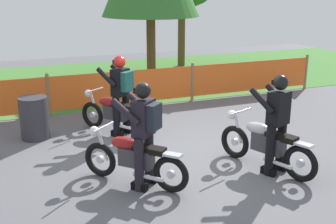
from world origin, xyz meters
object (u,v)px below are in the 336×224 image
object	(u,v)px
rider_third	(144,130)
spare_drum	(34,118)
rider_lead	(121,91)
motorcycle_trailing	(265,144)
motorcycle_lead	(114,114)
rider_trailing	(277,121)
motorcycle_third	(133,159)

from	to	relation	value
rider_third	spare_drum	world-z (taller)	rider_third
rider_lead	rider_third	xyz separation A→B (m)	(-0.33, -2.48, 0.00)
rider_lead	motorcycle_trailing	bearing A→B (deg)	179.74
motorcycle_lead	spare_drum	bearing A→B (deg)	44.96
motorcycle_lead	rider_trailing	bearing A→B (deg)	179.08
motorcycle_trailing	motorcycle_third	xyz separation A→B (m)	(-2.28, 0.27, -0.01)
rider_lead	motorcycle_lead	bearing A→B (deg)	0.51
motorcycle_third	motorcycle_lead	bearing A→B (deg)	-50.09
rider_lead	spare_drum	distance (m)	1.86
motorcycle_trailing	spare_drum	distance (m)	4.68
motorcycle_third	rider_lead	world-z (taller)	rider_lead
motorcycle_lead	spare_drum	world-z (taller)	motorcycle_lead
rider_lead	rider_trailing	world-z (taller)	same
motorcycle_lead	spare_drum	size ratio (longest dim) A/B	1.81
rider_trailing	rider_lead	bearing A→B (deg)	13.28
motorcycle_trailing	spare_drum	world-z (taller)	motorcycle_trailing
motorcycle_trailing	motorcycle_third	bearing A→B (deg)	62.23
motorcycle_lead	rider_trailing	distance (m)	3.59
rider_lead	motorcycle_third	bearing A→B (deg)	133.44
rider_lead	rider_third	distance (m)	2.50
motorcycle_lead	motorcycle_third	bearing A→B (deg)	136.86
motorcycle_third	rider_lead	size ratio (longest dim) A/B	0.87
rider_third	motorcycle_trailing	bearing A→B (deg)	-135.44
motorcycle_third	rider_lead	distance (m)	2.43
motorcycle_trailing	motorcycle_lead	bearing A→B (deg)	14.08
motorcycle_lead	motorcycle_trailing	size ratio (longest dim) A/B	0.86
motorcycle_trailing	motorcycle_third	distance (m)	2.30
motorcycle_third	spare_drum	distance (m)	3.05
motorcycle_lead	motorcycle_trailing	bearing A→B (deg)	179.79
rider_lead	spare_drum	world-z (taller)	rider_lead
rider_trailing	spare_drum	world-z (taller)	rider_trailing
rider_third	rider_lead	bearing A→B (deg)	-49.68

